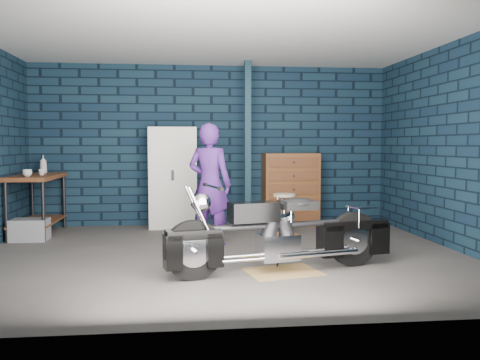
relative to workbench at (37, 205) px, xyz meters
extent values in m
plane|color=#484543|center=(2.68, -1.75, -0.46)|extent=(6.00, 6.00, 0.00)
cube|color=black|center=(2.68, 0.75, 0.90)|extent=(6.00, 0.02, 2.70)
cube|color=black|center=(5.68, -1.75, 0.90)|extent=(0.02, 5.00, 2.70)
cube|color=silver|center=(2.68, -1.75, 2.25)|extent=(6.00, 5.00, 0.02)
cube|color=#102834|center=(3.23, 0.20, 0.90)|extent=(0.10, 0.10, 2.70)
cube|color=brown|center=(0.00, 0.00, 0.00)|extent=(0.60, 1.40, 0.91)
cube|color=olive|center=(3.25, -2.63, -0.45)|extent=(0.87, 0.73, 0.01)
imported|color=#481F77|center=(2.55, -1.05, 0.37)|extent=(0.71, 0.61, 1.65)
cube|color=gray|center=(0.02, -0.48, -0.30)|extent=(0.50, 0.36, 0.31)
cube|color=beige|center=(2.03, 0.48, 0.37)|extent=(0.77, 0.55, 1.65)
cube|color=brown|center=(4.00, 0.48, 0.15)|extent=(0.91, 0.51, 1.22)
imported|color=beige|center=(-0.02, -0.39, 0.51)|extent=(0.16, 0.16, 0.10)
imported|color=beige|center=(0.10, -0.09, 0.50)|extent=(0.12, 0.12, 0.09)
imported|color=gray|center=(-0.01, 0.43, 0.60)|extent=(0.13, 0.13, 0.29)
camera|label=1|loc=(2.21, -7.91, 0.91)|focal=38.00mm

